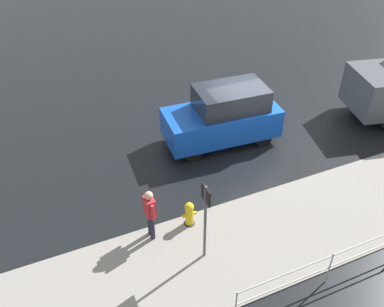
# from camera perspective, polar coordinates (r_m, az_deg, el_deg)

# --- Properties ---
(ground_plane) EXTENTS (60.00, 60.00, 0.00)m
(ground_plane) POSITION_cam_1_polar(r_m,az_deg,el_deg) (15.44, 7.90, 1.99)
(ground_plane) COLOR black
(kerb_strip) EXTENTS (24.00, 3.20, 0.04)m
(kerb_strip) POSITION_cam_1_polar(r_m,az_deg,el_deg) (12.91, 17.36, -7.87)
(kerb_strip) COLOR gray
(kerb_strip) RESTS_ON ground
(moving_hatchback) EXTENTS (4.01, 1.97, 2.06)m
(moving_hatchback) POSITION_cam_1_polar(r_m,az_deg,el_deg) (14.66, 4.26, 5.00)
(moving_hatchback) COLOR blue
(moving_hatchback) RESTS_ON ground
(fire_hydrant) EXTENTS (0.42, 0.31, 0.80)m
(fire_hydrant) POSITION_cam_1_polar(r_m,az_deg,el_deg) (11.83, -0.37, -8.09)
(fire_hydrant) COLOR gold
(fire_hydrant) RESTS_ON ground
(pedestrian) EXTENTS (0.24, 0.57, 1.62)m
(pedestrian) POSITION_cam_1_polar(r_m,az_deg,el_deg) (11.18, -5.62, -7.68)
(pedestrian) COLOR #B2262D
(pedestrian) RESTS_ON ground
(sign_post) EXTENTS (0.07, 0.44, 2.40)m
(sign_post) POSITION_cam_1_polar(r_m,az_deg,el_deg) (10.22, 1.80, -7.88)
(sign_post) COLOR #4C4C51
(sign_post) RESTS_ON ground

